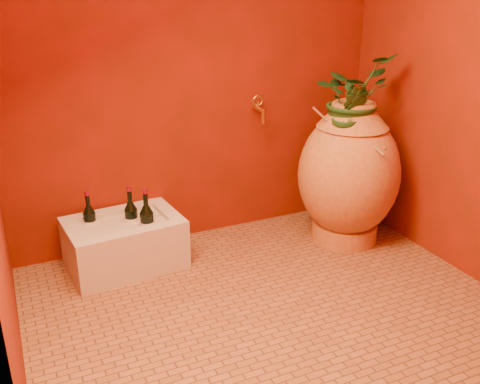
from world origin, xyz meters
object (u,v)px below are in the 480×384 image
wine_bottle_b (90,223)px  wine_bottle_c (132,220)px  stone_basin (125,244)px  wall_tap (259,108)px  amphora (349,174)px  wine_bottle_a (147,224)px

wine_bottle_b → wine_bottle_c: (0.24, -0.08, 0.01)m
stone_basin → wall_tap: bearing=9.1°
stone_basin → wall_tap: size_ratio=3.99×
amphora → stone_basin: 1.51m
wine_bottle_b → amphora: bearing=-12.4°
wine_bottle_a → wall_tap: (0.87, 0.25, 0.57)m
amphora → wine_bottle_b: amphora is taller
amphora → wall_tap: (-0.46, 0.42, 0.40)m
wine_bottle_b → wine_bottle_c: 0.25m
wine_bottle_a → amphora: bearing=-7.2°
wine_bottle_a → wine_bottle_c: wine_bottle_a is taller
stone_basin → wall_tap: wall_tap is taller
wall_tap → wine_bottle_b: bearing=-177.1°
stone_basin → wine_bottle_b: (-0.18, 0.10, 0.14)m
stone_basin → wall_tap: 1.24m
wine_bottle_a → wine_bottle_c: size_ratio=1.05×
amphora → wine_bottle_c: (-1.39, 0.28, -0.18)m
wine_bottle_b → wall_tap: 1.31m
wine_bottle_a → wine_bottle_b: bearing=148.0°
stone_basin → amphora: bearing=-10.1°
amphora → wine_bottle_c: amphora is taller
stone_basin → wine_bottle_a: bearing=-35.6°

